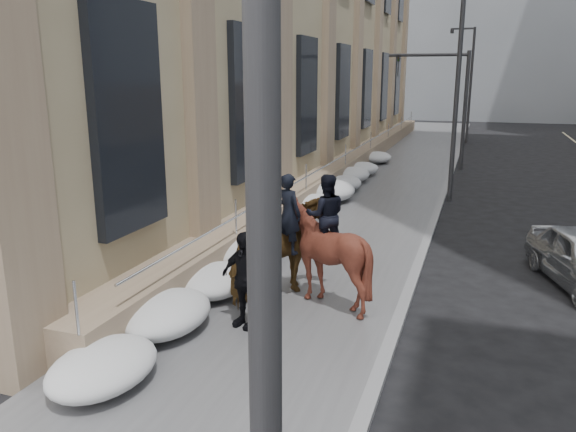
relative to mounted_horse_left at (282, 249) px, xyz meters
name	(u,v)px	position (x,y,z in m)	size (l,w,h in m)	color
ground	(238,348)	(-0.09, -2.20, -1.24)	(140.00, 140.00, 0.00)	black
sidewalk	(355,217)	(-0.09, 7.80, -1.18)	(5.00, 80.00, 0.12)	#4C4C4E
curb	(433,223)	(2.53, 7.80, -1.18)	(0.24, 80.00, 0.12)	slate
bg_building_far	(412,35)	(-6.09, 69.80, 8.76)	(24.00, 12.00, 20.00)	gray
streetlight_near	(232,131)	(2.65, -8.20, 3.34)	(1.71, 0.24, 8.00)	#2D2D30
streetlight_mid	(453,81)	(2.65, 11.80, 3.34)	(1.71, 0.24, 8.00)	#2D2D30
streetlight_far	(469,78)	(2.65, 31.80, 3.34)	(1.71, 0.24, 8.00)	#2D2D30
traffic_signal	(447,91)	(1.98, 19.80, 2.76)	(4.10, 0.22, 6.00)	#2D2D30
snow_bank	(300,215)	(-1.51, 5.91, -0.77)	(1.70, 18.10, 0.76)	silver
mounted_horse_left	(282,249)	(0.00, 0.00, 0.00)	(2.03, 2.79, 2.73)	#432D14
mounted_horse_right	(324,249)	(0.89, 0.09, 0.06)	(2.38, 2.51, 2.75)	#441C13
pedestrian	(245,279)	(-0.22, -1.52, -0.18)	(1.11, 0.46, 1.89)	black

